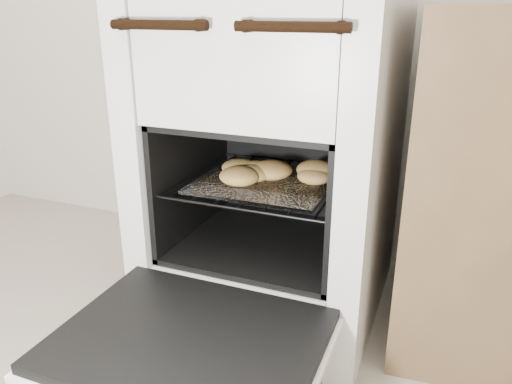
# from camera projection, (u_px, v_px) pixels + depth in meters

# --- Properties ---
(stove) EXTENTS (0.58, 0.65, 0.89)m
(stove) POSITION_uv_depth(u_px,v_px,m) (276.00, 157.00, 1.31)
(stove) COLOR silver
(stove) RESTS_ON ground
(oven_door) EXTENTS (0.52, 0.41, 0.04)m
(oven_door) POSITION_uv_depth(u_px,v_px,m) (189.00, 343.00, 0.97)
(oven_door) COLOR black
(oven_door) RESTS_ON stove
(oven_rack) EXTENTS (0.42, 0.41, 0.01)m
(oven_rack) POSITION_uv_depth(u_px,v_px,m) (267.00, 182.00, 1.27)
(oven_rack) COLOR black
(oven_rack) RESTS_ON stove
(foil_sheet) EXTENTS (0.33, 0.29, 0.01)m
(foil_sheet) POSITION_uv_depth(u_px,v_px,m) (265.00, 182.00, 1.25)
(foil_sheet) COLOR silver
(foil_sheet) RESTS_ON oven_rack
(baked_rolls) EXTENTS (0.31, 0.25, 0.05)m
(baked_rolls) POSITION_uv_depth(u_px,v_px,m) (270.00, 171.00, 1.25)
(baked_rolls) COLOR #D6AB55
(baked_rolls) RESTS_ON foil_sheet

